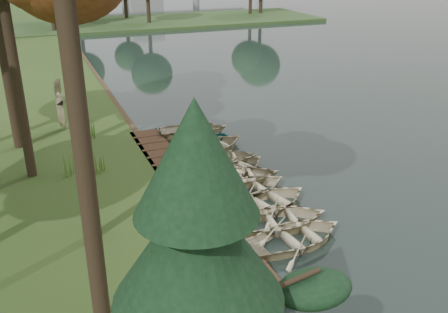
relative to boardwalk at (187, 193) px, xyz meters
name	(u,v)px	position (x,y,z in m)	size (l,w,h in m)	color
ground	(222,189)	(1.60, 0.00, -0.15)	(300.00, 300.00, 0.00)	#3D2F1D
water	(428,54)	(31.60, 20.00, -0.12)	(130.00, 200.00, 0.05)	black
boardwalk	(187,193)	(0.00, 0.00, 0.00)	(1.60, 16.00, 0.30)	#382415
peninsula	(140,23)	(9.60, 50.00, 0.08)	(50.00, 14.00, 0.45)	#2C461F
rowboat_0	(297,235)	(2.44, -5.14, 0.29)	(2.71, 3.79, 0.79)	#BEB189
rowboat_1	(278,218)	(2.37, -3.86, 0.31)	(2.81, 3.93, 0.81)	#BEB189
rowboat_2	(269,201)	(2.67, -2.46, 0.30)	(2.75, 3.86, 0.80)	#BEB189
rowboat_3	(246,187)	(2.33, -1.02, 0.31)	(2.81, 3.94, 0.82)	#BEB189
rowboat_4	(238,175)	(2.52, 0.26, 0.30)	(2.73, 3.82, 0.79)	#BEB189
rowboat_5	(237,166)	(2.88, 1.27, 0.25)	(2.41, 3.37, 0.70)	#BEB189
rowboat_6	(224,156)	(2.73, 2.56, 0.25)	(2.43, 3.40, 0.71)	#BEB189
rowboat_7	(212,144)	(2.72, 4.17, 0.30)	(2.76, 3.87, 0.80)	#BEB189
rowboat_8	(203,139)	(2.58, 5.22, 0.24)	(2.36, 3.31, 0.68)	#2A7673
rowboat_9	(194,128)	(2.63, 6.85, 0.30)	(2.73, 3.83, 0.79)	#BEB189
stored_rowboat	(64,125)	(-4.10, 9.77, 0.45)	(2.07, 2.89, 0.60)	#BEB189
pine_tree	(198,275)	(-3.52, -11.84, 4.79)	(3.80, 3.80, 7.70)	black
reeds_0	(152,273)	(-3.03, -5.86, 0.63)	(0.60, 0.60, 0.95)	#3F661E
reeds_1	(100,162)	(-3.14, 3.28, 0.64)	(0.60, 0.60, 0.98)	#3F661E
reeds_2	(68,165)	(-4.54, 3.47, 0.62)	(0.60, 0.60, 0.93)	#3F661E
reeds_3	(90,128)	(-2.92, 7.98, 0.70)	(0.60, 0.60, 1.11)	#3F661E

